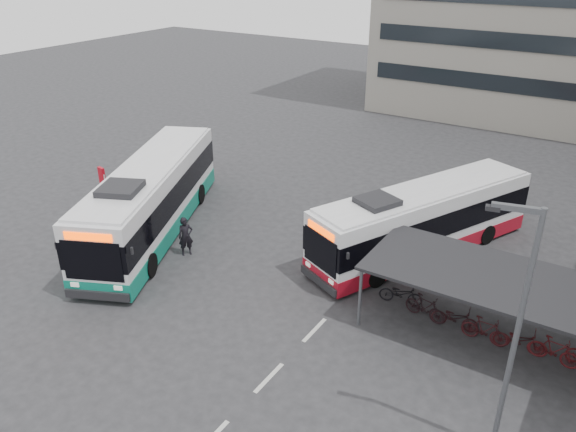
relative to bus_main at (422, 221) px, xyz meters
The scene contains 9 objects.
ground 8.67m from the bus_main, 115.37° to the right, with size 120.00×120.00×0.00m, color #28282B.
bike_shelter 6.74m from the bus_main, 44.30° to the right, with size 10.00×4.00×2.54m.
road_markings 10.88m from the bus_main, 96.15° to the right, with size 0.15×7.60×0.01m.
bus_main is the anchor object (origin of this frame).
bus_teal 12.84m from the bus_main, 156.84° to the right, with size 7.78×12.71×3.76m.
pedestrian 10.74m from the bus_main, 146.31° to the right, with size 0.67×0.44×1.84m, color black.
lamp_post 11.57m from the bus_main, 59.67° to the right, with size 1.31×0.45×7.51m.
sign_totem_mid 16.57m from the bus_main, 164.29° to the right, with size 0.50×0.24×2.33m.
sign_totem_north 15.63m from the bus_main, behind, with size 0.52×0.18×2.41m.
Camera 1 is at (10.66, -14.69, 12.86)m, focal length 35.00 mm.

